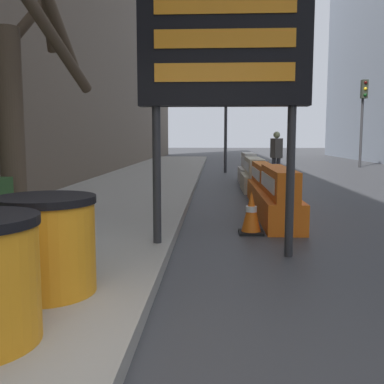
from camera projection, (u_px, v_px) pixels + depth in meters
bare_tree at (22, 90)px, 6.55m from camera, size 1.89×1.96×3.98m
barrel_drum_middle at (47, 244)px, 3.66m from camera, size 0.81×0.81×0.80m
message_board at (224, 41)px, 5.11m from camera, size 2.09×0.36×3.35m
jersey_barrier_orange_far at (278, 199)px, 7.41m from camera, size 0.58×2.16×0.92m
jersey_barrier_orange_near at (263, 186)px, 9.73m from camera, size 0.53×2.08×0.86m
jersey_barrier_cream at (254, 176)px, 11.99m from camera, size 0.64×1.89×0.87m
jersey_barrier_white at (248, 170)px, 14.02m from camera, size 0.57×1.85×0.94m
traffic_cone_near at (251, 213)px, 6.60m from camera, size 0.36×0.36×0.64m
traffic_cone_mid at (268, 168)px, 16.68m from camera, size 0.32×0.32×0.57m
traffic_light_near_curb at (226, 94)px, 17.73m from camera, size 0.28×0.44×4.35m
traffic_light_far_side at (363, 105)px, 20.86m from camera, size 0.28×0.45×4.06m
pedestrian_worker at (276, 153)px, 14.12m from camera, size 0.35×0.47×1.60m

